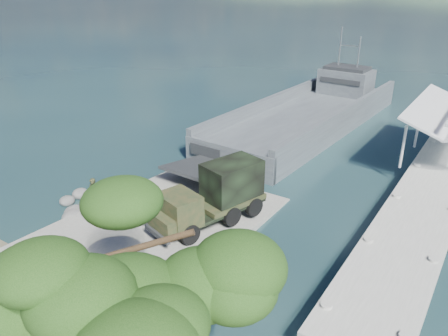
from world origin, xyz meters
The scene contains 8 objects.
ground centered at (0.00, 0.00, 0.00)m, with size 1400.00×1400.00×0.00m, color #1B3641.
boat_ramp centered at (0.00, -1.00, 0.25)m, with size 10.00×18.00×0.50m, color gray.
shoreline_rocks centered at (-6.20, 0.50, 0.00)m, with size 3.20×5.60×0.90m, color #585856, non-canonical shape.
pier centered at (13.00, 18.77, 1.60)m, with size 6.40×44.00×6.10m.
landing_craft centered at (-0.43, 23.28, 0.80)m, with size 9.73×33.06×9.72m.
military_truck centered at (2.74, 2.33, 2.22)m, with size 4.26×7.76×3.46m.
soldier centered at (-3.92, -1.07, 1.49)m, with size 0.73×0.48×1.99m, color #1E321C.
overhang_tree centered at (7.66, -9.19, 6.11)m, with size 8.39×7.73×7.62m.
Camera 1 is at (15.79, -16.48, 14.05)m, focal length 35.00 mm.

